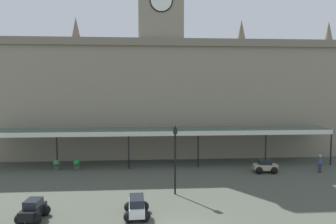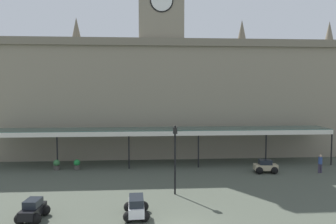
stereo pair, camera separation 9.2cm
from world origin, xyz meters
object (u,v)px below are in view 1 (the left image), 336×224
car_black_sedan (33,211)px  car_beige_sedan (265,167)px  planter_by_canopy (56,165)px  planter_forecourt_centre (77,164)px  victorian_lamppost (175,152)px  car_white_estate (137,208)px  pedestrian_near_entrance (320,163)px

car_black_sedan → car_beige_sedan: 19.69m
planter_by_canopy → planter_forecourt_centre: bearing=-0.4°
victorian_lamppost → car_white_estate: bearing=-123.8°
planter_by_canopy → car_black_sedan: bearing=-81.4°
car_black_sedan → car_white_estate: bearing=-0.3°
planter_forecourt_centre → car_white_estate: bearing=-63.3°
car_black_sedan → victorian_lamppost: victorian_lamppost is taller
car_beige_sedan → victorian_lamppost: 10.54m
car_beige_sedan → pedestrian_near_entrance: pedestrian_near_entrance is taller
car_black_sedan → pedestrian_near_entrance: bearing=21.8°
car_beige_sedan → victorian_lamppost: victorian_lamppost is taller
car_white_estate → car_black_sedan: (-5.99, 0.03, -0.06)m
car_black_sedan → planter_by_canopy: bearing=98.6°
car_black_sedan → victorian_lamppost: size_ratio=0.43×
victorian_lamppost → planter_forecourt_centre: (-8.54, 7.73, -2.60)m
pedestrian_near_entrance → victorian_lamppost: (-13.60, -4.97, 2.18)m
car_white_estate → planter_forecourt_centre: 13.09m
car_beige_sedan → planter_by_canopy: size_ratio=2.20×
car_beige_sedan → pedestrian_near_entrance: 4.93m
car_white_estate → planter_by_canopy: (-7.75, 11.71, -0.07)m
pedestrian_near_entrance → planter_forecourt_centre: size_ratio=1.74×
victorian_lamppost → planter_by_canopy: victorian_lamppost is taller
pedestrian_near_entrance → victorian_lamppost: 14.65m
car_black_sedan → car_beige_sedan: bearing=28.2°
car_white_estate → car_beige_sedan: (11.37, 9.32, -0.06)m
planter_by_canopy → pedestrian_near_entrance: bearing=-6.6°
planter_forecourt_centre → planter_by_canopy: bearing=179.6°
car_black_sedan → planter_forecourt_centre: bearing=89.5°
car_white_estate → victorian_lamppost: 5.41m
victorian_lamppost → planter_forecourt_centre: bearing=137.9°
pedestrian_near_entrance → planter_forecourt_centre: bearing=172.9°
planter_forecourt_centre → car_beige_sedan: bearing=-7.9°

